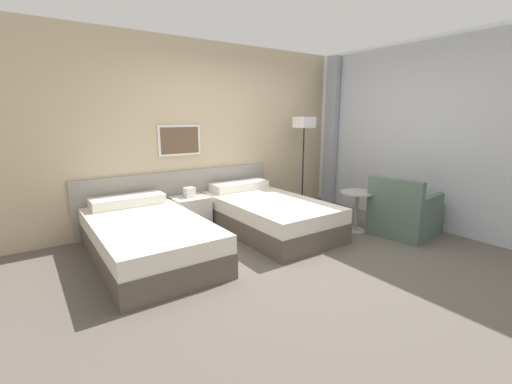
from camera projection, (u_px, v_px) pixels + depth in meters
ground_plane at (295, 254)px, 4.09m from camera, size 16.00×16.00×0.00m
wall_headboard at (213, 137)px, 5.34m from camera, size 10.00×0.10×2.70m
wall_window at (427, 135)px, 4.94m from camera, size 0.21×4.41×2.70m
bed_near_door at (148, 238)px, 3.92m from camera, size 1.14×2.03×0.59m
bed_near_window at (268, 214)px, 4.88m from camera, size 1.14×2.03×0.59m
nightstand at (190, 212)px, 4.99m from camera, size 0.50×0.44×0.61m
floor_lamp at (304, 130)px, 5.81m from camera, size 0.28×0.28×1.60m
side_table at (357, 204)px, 4.82m from camera, size 0.47×0.47×0.57m
armchair at (404, 215)px, 4.74m from camera, size 0.92×0.83×0.82m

